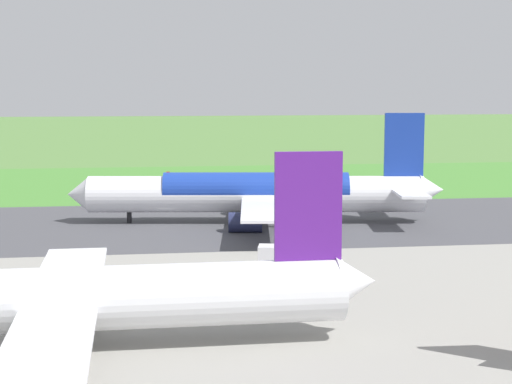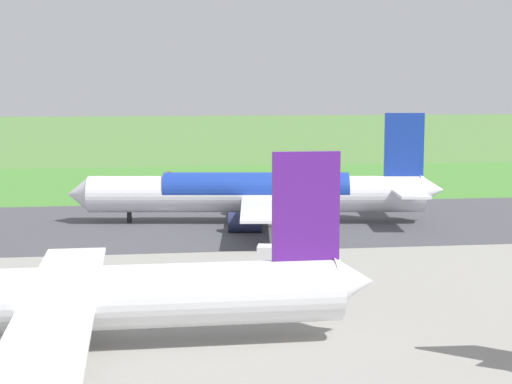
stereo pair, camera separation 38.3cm
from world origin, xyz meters
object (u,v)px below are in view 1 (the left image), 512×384
Objects in this scene: airliner_parked_mid at (51,299)px; traffic_cone_orange at (152,187)px; airliner_main at (259,193)px; service_truck_baggage at (283,257)px; no_stopping_sign at (168,178)px.

airliner_parked_mid reaches higher than traffic_cone_orange.
airliner_main is at bearing -113.08° from airliner_parked_mid.
service_truck_baggage is (1.68, 30.34, -2.95)m from airliner_main.
airliner_parked_mid is 8.22× the size of service_truck_baggage.
airliner_main is 1.07× the size of airliner_parked_mid.
airliner_parked_mid is 91.91× the size of traffic_cone_orange.
airliner_parked_mid is 17.45× the size of no_stopping_sign.
airliner_parked_mid is at bearing 84.90° from traffic_cone_orange.
service_truck_baggage is at bearing 86.84° from airliner_main.
airliner_parked_mid is at bearing 48.43° from service_truck_baggage.
no_stopping_sign is (-11.77, -99.37, -2.33)m from airliner_parked_mid.
airliner_parked_mid is (23.33, 54.75, -0.31)m from airliner_main.
no_stopping_sign reaches higher than traffic_cone_orange.
airliner_main is at bearing -93.16° from service_truck_baggage.
airliner_main is 45.23m from traffic_cone_orange.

